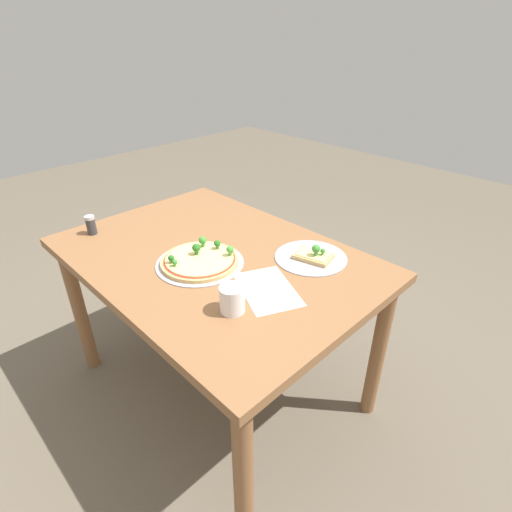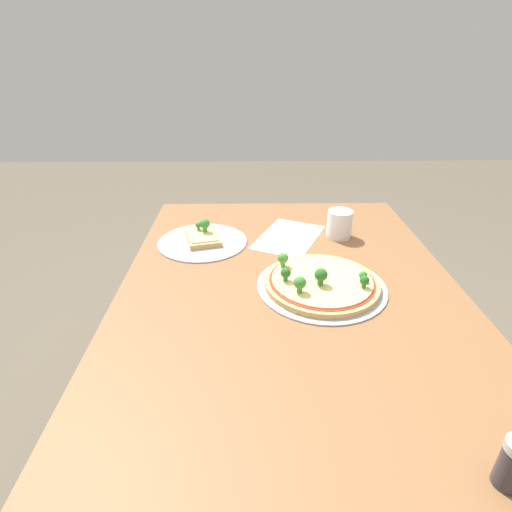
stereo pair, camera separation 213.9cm
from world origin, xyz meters
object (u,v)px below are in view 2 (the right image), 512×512
(pizza_tray_slice, at_px, (203,238))
(drinking_cup, at_px, (339,224))
(dining_table, at_px, (289,319))
(pizza_tray_whole, at_px, (321,282))

(pizza_tray_slice, bearing_deg, drinking_cup, 93.72)
(dining_table, bearing_deg, pizza_tray_slice, -138.91)
(dining_table, bearing_deg, drinking_cup, 149.77)
(drinking_cup, bearing_deg, dining_table, -30.23)
(pizza_tray_whole, height_order, drinking_cup, drinking_cup)
(pizza_tray_whole, bearing_deg, drinking_cup, 160.71)
(dining_table, distance_m, pizza_tray_slice, 0.39)
(pizza_tray_whole, relative_size, pizza_tray_slice, 1.19)
(pizza_tray_slice, xyz_separation_m, drinking_cup, (-0.03, 0.43, 0.03))
(pizza_tray_whole, xyz_separation_m, drinking_cup, (-0.30, 0.10, 0.03))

